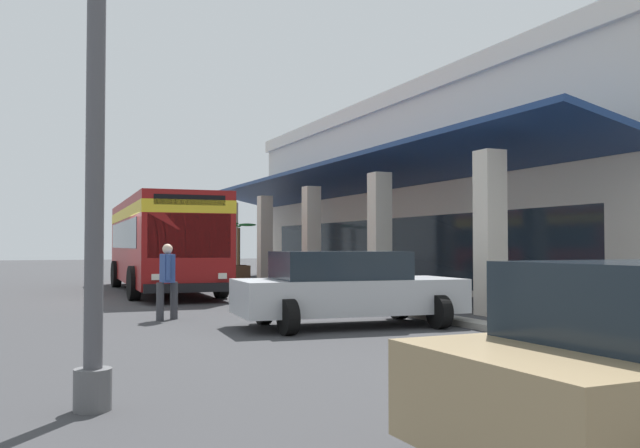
# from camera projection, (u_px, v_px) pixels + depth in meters

# --- Properties ---
(ground) EXTENTS (120.00, 120.00, 0.00)m
(ground) POSITION_uv_depth(u_px,v_px,m) (382.00, 293.00, 22.87)
(ground) COLOR #38383A
(curb_strip) EXTENTS (31.41, 0.50, 0.12)m
(curb_strip) POSITION_uv_depth(u_px,v_px,m) (268.00, 288.00, 24.40)
(curb_strip) COLOR #9E998E
(curb_strip) RESTS_ON ground
(plaza_building) EXTENTS (26.48, 13.53, 7.43)m
(plaza_building) POSITION_uv_depth(u_px,v_px,m) (487.00, 194.00, 28.37)
(plaza_building) COLOR beige
(plaza_building) RESTS_ON ground
(transit_bus) EXTENTS (11.32, 3.18, 3.34)m
(transit_bus) POSITION_uv_depth(u_px,v_px,m) (162.00, 238.00, 23.64)
(transit_bus) COLOR maroon
(transit_bus) RESTS_ON ground
(parked_sedan_silver) EXTENTS (2.69, 4.54, 1.47)m
(parked_sedan_silver) POSITION_uv_depth(u_px,v_px,m) (346.00, 288.00, 13.38)
(parked_sedan_silver) COLOR #B2B5BA
(parked_sedan_silver) RESTS_ON ground
(pedestrian) EXTENTS (0.66, 0.49, 1.62)m
(pedestrian) POSITION_uv_depth(u_px,v_px,m) (167.00, 278.00, 14.56)
(pedestrian) COLOR #38383D
(pedestrian) RESTS_ON ground
(potted_palm) EXTENTS (1.81, 1.92, 2.74)m
(potted_palm) POSITION_uv_depth(u_px,v_px,m) (238.00, 266.00, 32.96)
(potted_palm) COLOR brown
(potted_palm) RESTS_ON ground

